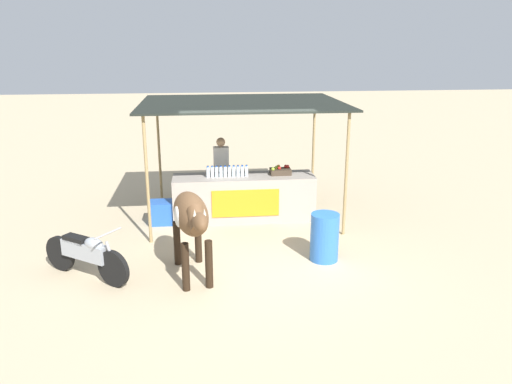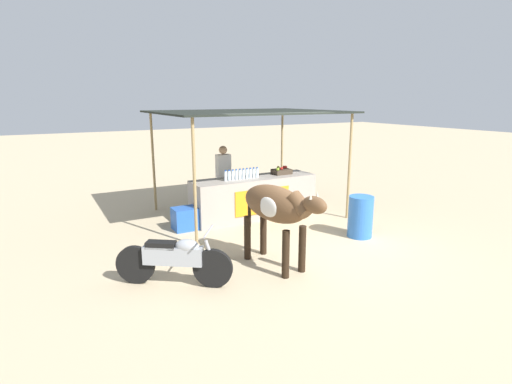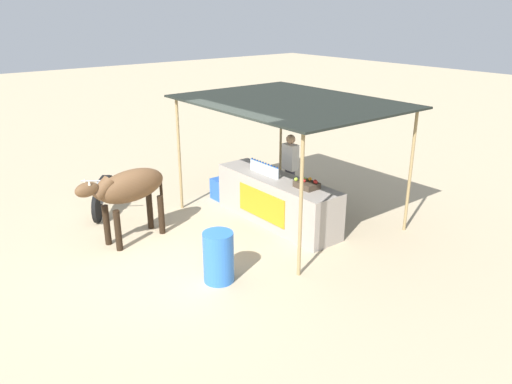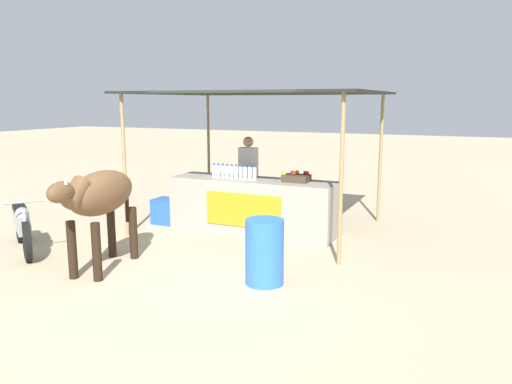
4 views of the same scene
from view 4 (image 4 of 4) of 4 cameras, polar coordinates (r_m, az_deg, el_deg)
name	(u,v)px [view 4 (image 4 of 4)]	position (r m, az deg, el deg)	size (l,w,h in m)	color
ground_plane	(187,269)	(7.16, -7.85, -8.67)	(60.00, 60.00, 0.00)	tan
stall_counter	(253,206)	(8.89, -0.36, -1.58)	(3.00, 0.82, 0.96)	#9E9389
stall_awning	(260,97)	(8.98, 0.45, 10.77)	(4.20, 3.20, 2.48)	black
water_bottle_row	(234,172)	(8.90, -2.54, 2.30)	(0.88, 0.07, 0.25)	silver
fruit_crate	(296,178)	(8.55, 4.64, 1.65)	(0.44, 0.32, 0.18)	#3F3326
vendor_behind_counter	(248,178)	(9.68, -0.88, 1.62)	(0.34, 0.22, 1.65)	#383842
cooler_box	(170,211)	(9.69, -9.82, -2.19)	(0.60, 0.44, 0.48)	blue
water_barrel	(264,252)	(6.42, 0.98, -6.84)	(0.50, 0.50, 0.85)	blue
cow	(99,197)	(7.14, -17.50, -0.51)	(0.75, 1.85, 1.44)	brown
motorcycle_parked	(22,225)	(8.56, -25.17, -3.41)	(1.51, 1.11, 0.90)	black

